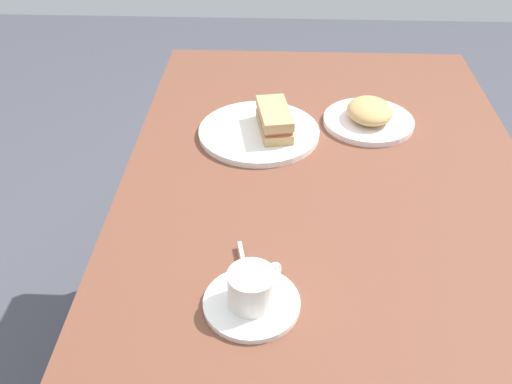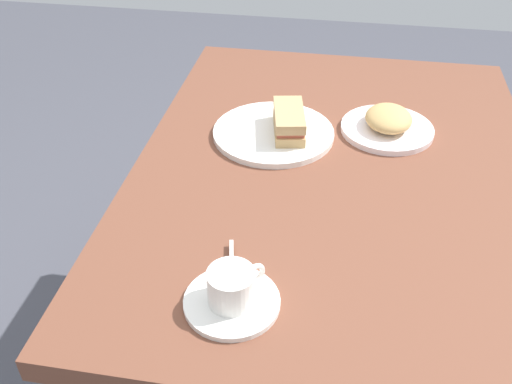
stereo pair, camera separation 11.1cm
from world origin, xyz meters
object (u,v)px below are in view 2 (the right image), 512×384
Objects in this scene: spoon at (231,266)px; side_plate at (387,129)px; sandwich_plate at (273,133)px; sandwich_front at (289,121)px; coffee_cup at (232,285)px; coffee_saucer at (231,302)px; dining_table at (332,205)px.

spoon is 0.46× the size of side_plate.
sandwich_front is at bearing 88.96° from sandwich_plate.
sandwich_plate is 0.27m from side_plate.
coffee_cup is 0.08m from spoon.
side_plate is at bearing 156.81° from coffee_saucer.
sandwich_front is 0.98× the size of coffee_saucer.
spoon is at bearing -167.03° from coffee_cup.
sandwich_plate is 0.53m from coffee_cup.
dining_table is 4.17× the size of sandwich_plate.
coffee_cup reaches higher than coffee_saucer.
coffee_saucer reaches higher than dining_table.
spoon is at bearing -168.20° from coffee_saucer.
coffee_saucer is (0.42, -0.14, 0.11)m from dining_table.
dining_table is at bearing 155.81° from spoon.
coffee_cup is at bearing -18.56° from dining_table.
coffee_cup is (0.52, 0.01, 0.03)m from sandwich_plate.
spoon is 0.58m from side_plate.
sandwich_plate reaches higher than coffee_saucer.
dining_table is 0.22m from sandwich_front.
sandwich_plate is 1.30× the size of side_plate.
coffee_cup is (-0.00, 0.00, 0.04)m from coffee_saucer.
spoon reaches higher than sandwich_plate.
coffee_cup is at bearing -23.14° from side_plate.
dining_table is 0.22m from sandwich_plate.
coffee_cup is 0.90× the size of spoon.
sandwich_plate is at bearing -179.04° from coffee_saucer.
dining_table is 0.23m from side_plate.
side_plate is at bearing 152.64° from spoon.
sandwich_front is 1.55× the size of spoon.
spoon is (-0.07, -0.02, -0.03)m from coffee_cup.
coffee_saucer is at bearing 0.96° from sandwich_plate.
sandwich_front reaches higher than dining_table.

